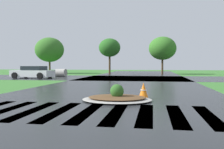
# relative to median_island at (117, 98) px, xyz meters

# --- Properties ---
(asphalt_roadway) EXTENTS (11.00, 80.00, 0.01)m
(asphalt_roadway) POSITION_rel_median_island_xyz_m (-0.57, 2.00, -0.13)
(asphalt_roadway) COLOR #232628
(asphalt_roadway) RESTS_ON ground
(asphalt_cross_road) EXTENTS (90.00, 9.90, 0.01)m
(asphalt_cross_road) POSITION_rel_median_island_xyz_m (-0.57, 16.42, -0.13)
(asphalt_cross_road) COLOR #232628
(asphalt_cross_road) RESTS_ON ground
(crosswalk_stripes) EXTENTS (7.65, 3.44, 0.01)m
(crosswalk_stripes) POSITION_rel_median_island_xyz_m (-0.57, -2.54, -0.13)
(crosswalk_stripes) COLOR white
(crosswalk_stripes) RESTS_ON ground
(median_island) EXTENTS (2.85, 2.39, 0.68)m
(median_island) POSITION_rel_median_island_xyz_m (0.00, 0.00, 0.00)
(median_island) COLOR #9E9B93
(median_island) RESTS_ON ground
(car_white_sedan) EXTENTS (4.53, 2.51, 1.27)m
(car_white_sedan) POSITION_rel_median_island_xyz_m (-11.01, 14.45, 0.49)
(car_white_sedan) COLOR silver
(car_white_sedan) RESTS_ON ground
(drainage_pipe_stack) EXTENTS (1.36, 1.09, 0.91)m
(drainage_pipe_stack) POSITION_rel_median_island_xyz_m (-9.33, 18.19, 0.32)
(drainage_pipe_stack) COLOR #9E9B93
(drainage_pipe_stack) RESTS_ON ground
(traffic_cone) EXTENTS (0.44, 0.44, 0.69)m
(traffic_cone) POSITION_rel_median_island_xyz_m (1.04, 0.78, 0.21)
(traffic_cone) COLOR orange
(traffic_cone) RESTS_ON ground
(background_treeline) EXTENTS (39.85, 5.20, 5.64)m
(background_treeline) POSITION_rel_median_island_xyz_m (-1.36, 26.83, 3.58)
(background_treeline) COLOR #4C3823
(background_treeline) RESTS_ON ground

